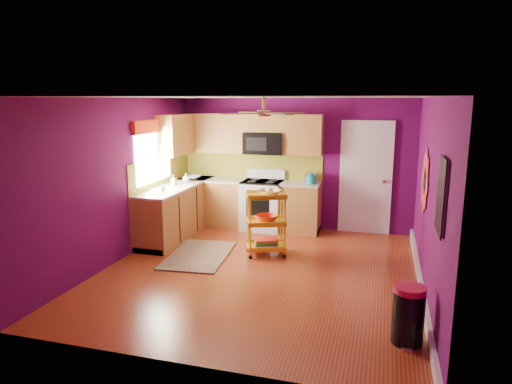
% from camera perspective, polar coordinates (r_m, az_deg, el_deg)
% --- Properties ---
extents(ground, '(5.00, 5.00, 0.00)m').
position_cam_1_polar(ground, '(6.78, 0.51, -9.87)').
color(ground, maroon).
rests_on(ground, ground).
extents(room_envelope, '(4.54, 5.04, 2.52)m').
position_cam_1_polar(room_envelope, '(6.36, 0.77, 3.92)').
color(room_envelope, '#56094C').
rests_on(room_envelope, ground).
extents(lower_cabinets, '(2.81, 2.31, 0.94)m').
position_cam_1_polar(lower_cabinets, '(8.70, -4.88, -2.07)').
color(lower_cabinets, brown).
rests_on(lower_cabinets, ground).
extents(electric_range, '(0.76, 0.66, 1.13)m').
position_cam_1_polar(electric_range, '(8.78, 0.80, -1.58)').
color(electric_range, white).
rests_on(electric_range, ground).
extents(upper_cabinetry, '(2.80, 2.30, 1.26)m').
position_cam_1_polar(upper_cabinetry, '(8.79, -3.57, 7.10)').
color(upper_cabinetry, brown).
rests_on(upper_cabinetry, ground).
extents(left_window, '(0.08, 1.35, 1.08)m').
position_cam_1_polar(left_window, '(8.16, -12.73, 6.06)').
color(left_window, white).
rests_on(left_window, ground).
extents(panel_door, '(0.95, 0.11, 2.15)m').
position_cam_1_polar(panel_door, '(8.69, 13.54, 1.60)').
color(panel_door, white).
rests_on(panel_door, ground).
extents(right_wall_art, '(0.04, 2.74, 1.04)m').
position_cam_1_polar(right_wall_art, '(5.87, 21.07, 0.63)').
color(right_wall_art, black).
rests_on(right_wall_art, ground).
extents(ceiling_fan, '(1.01, 1.01, 0.26)m').
position_cam_1_polar(ceiling_fan, '(6.51, 1.02, 9.90)').
color(ceiling_fan, '#BF8C3F').
rests_on(ceiling_fan, ground).
extents(shag_rug, '(1.05, 1.57, 0.02)m').
position_cam_1_polar(shag_rug, '(7.47, -7.13, -7.82)').
color(shag_rug, black).
rests_on(shag_rug, ground).
extents(rolling_cart, '(0.73, 0.64, 1.11)m').
position_cam_1_polar(rolling_cart, '(7.31, 1.35, -3.58)').
color(rolling_cart, yellow).
rests_on(rolling_cart, ground).
extents(trash_can, '(0.34, 0.36, 0.62)m').
position_cam_1_polar(trash_can, '(5.08, 18.49, -14.35)').
color(trash_can, black).
rests_on(trash_can, ground).
extents(teal_kettle, '(0.18, 0.18, 0.21)m').
position_cam_1_polar(teal_kettle, '(8.44, 6.90, 1.55)').
color(teal_kettle, teal).
rests_on(teal_kettle, lower_cabinets).
extents(toaster, '(0.22, 0.15, 0.18)m').
position_cam_1_polar(toaster, '(8.62, 6.84, 1.80)').
color(toaster, beige).
rests_on(toaster, lower_cabinets).
extents(soap_bottle_a, '(0.08, 0.09, 0.19)m').
position_cam_1_polar(soap_bottle_a, '(8.44, -10.28, 1.50)').
color(soap_bottle_a, '#EA3F72').
rests_on(soap_bottle_a, lower_cabinets).
extents(soap_bottle_b, '(0.14, 0.14, 0.18)m').
position_cam_1_polar(soap_bottle_b, '(8.66, -8.73, 1.78)').
color(soap_bottle_b, white).
rests_on(soap_bottle_b, lower_cabinets).
extents(counter_dish, '(0.25, 0.25, 0.06)m').
position_cam_1_polar(counter_dish, '(9.03, -7.72, 1.84)').
color(counter_dish, white).
rests_on(counter_dish, lower_cabinets).
extents(counter_cup, '(0.12, 0.12, 0.09)m').
position_cam_1_polar(counter_cup, '(7.89, -11.65, 0.41)').
color(counter_cup, white).
rests_on(counter_cup, lower_cabinets).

